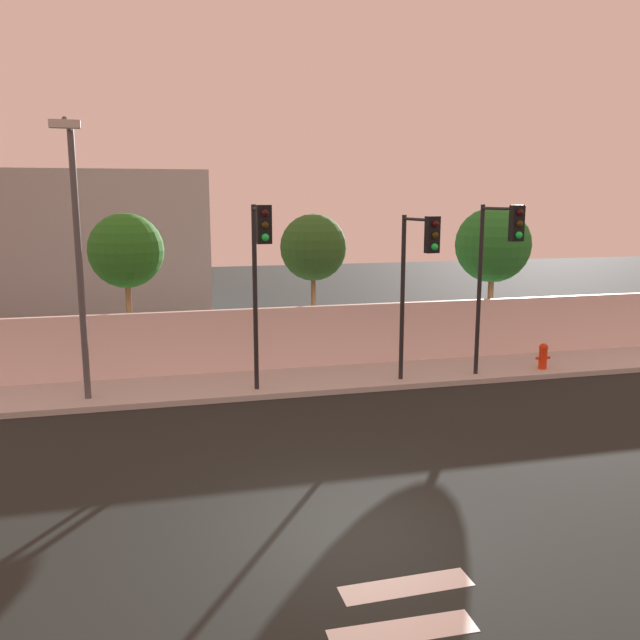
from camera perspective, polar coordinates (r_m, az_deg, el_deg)
The scene contains 12 objects.
ground_plane at distance 10.69m, azimuth 2.59°, elevation -17.87°, with size 80.00×80.00×0.00m, color black.
sidewalk at distance 18.12m, azimuth -4.81°, elevation -5.52°, with size 36.00×2.40×0.15m, color #B6B6B6.
perimeter_wall at distance 19.12m, azimuth -5.47°, elevation -1.66°, with size 36.00×0.18×1.80m, color silver.
traffic_light_left at distance 18.02m, azimuth 15.17°, elevation 5.57°, with size 0.35×1.85×4.74m.
traffic_light_center at distance 16.14m, azimuth -5.22°, elevation 5.32°, with size 0.35×1.49×4.76m.
traffic_light_right at distance 17.16m, azimuth 8.49°, elevation 4.94°, with size 0.45×1.65×4.48m.
street_lamp_curbside at distance 16.53m, azimuth -20.25°, elevation 6.45°, with size 0.61×2.40×6.53m.
fire_hydrant at distance 20.29m, azimuth 18.71°, elevation -2.90°, with size 0.44×0.26×0.76m.
roadside_tree_leftmost at distance 19.52m, azimuth -16.41°, elevation 5.72°, with size 2.12×2.12×4.66m.
roadside_tree_midleft at distance 20.04m, azimuth -0.58°, elevation 6.24°, with size 2.01×2.01×4.60m.
roadside_tree_midright at distance 22.19m, azimuth 14.70°, elevation 6.27°, with size 2.43×2.43×4.78m.
low_building_distant at distance 32.66m, azimuth -18.76°, elevation 6.59°, with size 10.09×6.00×6.25m, color #A2A2A2.
Camera 1 is at (-2.71, -9.00, 5.10)m, focal length 37.05 mm.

